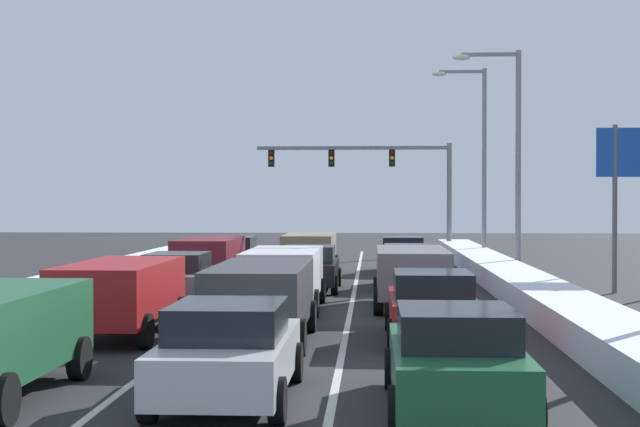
# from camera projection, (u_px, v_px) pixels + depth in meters

# --- Properties ---
(ground_plane) EXTENTS (122.28, 122.28, 0.00)m
(ground_plane) POSITION_uv_depth(u_px,v_px,m) (287.00, 313.00, 25.93)
(ground_plane) COLOR #28282B
(lane_stripe_between_right_lane_and_center_lane) EXTENTS (0.14, 51.74, 0.01)m
(lane_stripe_between_right_lane_and_center_lane) POSITION_uv_depth(u_px,v_px,m) (353.00, 296.00, 30.53)
(lane_stripe_between_right_lane_and_center_lane) COLOR silver
(lane_stripe_between_right_lane_and_center_lane) RESTS_ON ground
(lane_stripe_between_center_lane_and_left_lane) EXTENTS (0.14, 51.74, 0.01)m
(lane_stripe_between_center_lane_and_left_lane) POSITION_uv_depth(u_px,v_px,m) (247.00, 295.00, 30.72)
(lane_stripe_between_center_lane_and_left_lane) COLOR silver
(lane_stripe_between_center_lane_and_left_lane) RESTS_ON ground
(snow_bank_right_shoulder) EXTENTS (1.73, 51.74, 0.72)m
(snow_bank_right_shoulder) POSITION_uv_depth(u_px,v_px,m) (522.00, 285.00, 30.24)
(snow_bank_right_shoulder) COLOR silver
(snow_bank_right_shoulder) RESTS_ON ground
(snow_bank_left_shoulder) EXTENTS (1.54, 51.74, 0.78)m
(snow_bank_left_shoulder) POSITION_uv_depth(u_px,v_px,m) (84.00, 282.00, 31.00)
(snow_bank_left_shoulder) COLOR silver
(snow_bank_left_shoulder) RESTS_ON ground
(sedan_green_right_lane_nearest) EXTENTS (2.00, 4.50, 1.51)m
(sedan_green_right_lane_nearest) POSITION_uv_depth(u_px,v_px,m) (455.00, 359.00, 13.92)
(sedan_green_right_lane_nearest) COLOR #1E5633
(sedan_green_right_lane_nearest) RESTS_ON ground
(sedan_red_right_lane_second) EXTENTS (2.00, 4.50, 1.51)m
(sedan_red_right_lane_second) POSITION_uv_depth(u_px,v_px,m) (432.00, 305.00, 20.87)
(sedan_red_right_lane_second) COLOR maroon
(sedan_red_right_lane_second) RESTS_ON ground
(suv_gray_right_lane_third) EXTENTS (2.16, 4.90, 1.67)m
(suv_gray_right_lane_third) POSITION_uv_depth(u_px,v_px,m) (412.00, 272.00, 27.04)
(suv_gray_right_lane_third) COLOR slate
(suv_gray_right_lane_third) RESTS_ON ground
(sedan_maroon_right_lane_fourth) EXTENTS (2.00, 4.50, 1.51)m
(sedan_maroon_right_lane_fourth) POSITION_uv_depth(u_px,v_px,m) (408.00, 266.00, 33.14)
(sedan_maroon_right_lane_fourth) COLOR maroon
(sedan_maroon_right_lane_fourth) RESTS_ON ground
(sedan_navy_right_lane_fifth) EXTENTS (2.00, 4.50, 1.51)m
(sedan_navy_right_lane_fifth) POSITION_uv_depth(u_px,v_px,m) (402.00, 254.00, 40.09)
(sedan_navy_right_lane_fifth) COLOR navy
(sedan_navy_right_lane_fifth) RESTS_ON ground
(sedan_silver_center_lane_nearest) EXTENTS (2.00, 4.50, 1.51)m
(sedan_silver_center_lane_nearest) POSITION_uv_depth(u_px,v_px,m) (229.00, 351.00, 14.63)
(sedan_silver_center_lane_nearest) COLOR #B7BABF
(sedan_silver_center_lane_nearest) RESTS_ON ground
(suv_charcoal_center_lane_second) EXTENTS (2.16, 4.90, 1.67)m
(suv_charcoal_center_lane_second) POSITION_uv_depth(u_px,v_px,m) (261.00, 295.00, 20.54)
(suv_charcoal_center_lane_second) COLOR #38383D
(suv_charcoal_center_lane_second) RESTS_ON ground
(suv_white_center_lane_third) EXTENTS (2.16, 4.90, 1.67)m
(suv_white_center_lane_third) POSITION_uv_depth(u_px,v_px,m) (283.00, 273.00, 26.67)
(suv_white_center_lane_third) COLOR silver
(suv_white_center_lane_third) RESTS_ON ground
(sedan_black_center_lane_fourth) EXTENTS (2.00, 4.50, 1.51)m
(sedan_black_center_lane_fourth) POSITION_uv_depth(u_px,v_px,m) (310.00, 268.00, 32.35)
(sedan_black_center_lane_fourth) COLOR black
(sedan_black_center_lane_fourth) RESTS_ON ground
(suv_tan_center_lane_fifth) EXTENTS (2.16, 4.90, 1.67)m
(suv_tan_center_lane_fifth) POSITION_uv_depth(u_px,v_px,m) (310.00, 250.00, 38.65)
(suv_tan_center_lane_fifth) COLOR #937F60
(suv_tan_center_lane_fifth) RESTS_ON ground
(suv_red_left_lane_second) EXTENTS (2.16, 4.90, 1.67)m
(suv_red_left_lane_second) POSITION_uv_depth(u_px,v_px,m) (120.00, 292.00, 21.39)
(suv_red_left_lane_second) COLOR maroon
(suv_red_left_lane_second) RESTS_ON ground
(sedan_gray_left_lane_third) EXTENTS (2.00, 4.50, 1.51)m
(sedan_gray_left_lane_third) POSITION_uv_depth(u_px,v_px,m) (178.00, 278.00, 28.02)
(sedan_gray_left_lane_third) COLOR slate
(sedan_gray_left_lane_third) RESTS_ON ground
(suv_maroon_left_lane_fourth) EXTENTS (2.16, 4.90, 1.67)m
(suv_maroon_left_lane_fourth) POSITION_uv_depth(u_px,v_px,m) (209.00, 256.00, 34.42)
(suv_maroon_left_lane_fourth) COLOR maroon
(suv_maroon_left_lane_fourth) RESTS_ON ground
(sedan_navy_left_lane_fifth) EXTENTS (2.00, 4.50, 1.51)m
(sedan_navy_left_lane_fifth) POSITION_uv_depth(u_px,v_px,m) (234.00, 254.00, 40.25)
(sedan_navy_left_lane_fifth) COLOR navy
(sedan_navy_left_lane_fifth) RESTS_ON ground
(traffic_light_gantry) EXTENTS (10.94, 0.47, 6.20)m
(traffic_light_gantry) POSITION_uv_depth(u_px,v_px,m) (381.00, 169.00, 53.87)
(traffic_light_gantry) COLOR slate
(traffic_light_gantry) RESTS_ON ground
(street_lamp_right_mid) EXTENTS (2.66, 0.36, 8.83)m
(street_lamp_right_mid) POSITION_uv_depth(u_px,v_px,m) (509.00, 143.00, 37.18)
(street_lamp_right_mid) COLOR gray
(street_lamp_right_mid) RESTS_ON ground
(street_lamp_right_far) EXTENTS (2.66, 0.36, 9.41)m
(street_lamp_right_far) POSITION_uv_depth(u_px,v_px,m) (478.00, 148.00, 46.57)
(street_lamp_right_far) COLOR gray
(street_lamp_right_far) RESTS_ON ground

